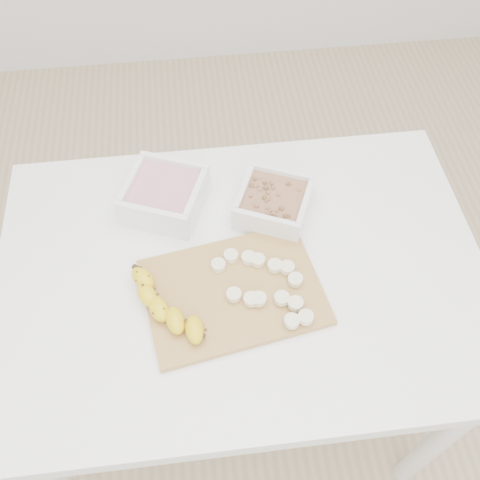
{
  "coord_description": "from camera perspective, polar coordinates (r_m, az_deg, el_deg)",
  "views": [
    {
      "loc": [
        -0.07,
        -0.58,
        1.67
      ],
      "look_at": [
        0.0,
        0.03,
        0.81
      ],
      "focal_mm": 40.0,
      "sensor_mm": 36.0,
      "label": 1
    }
  ],
  "objects": [
    {
      "name": "cutting_board",
      "position": [
        1.05,
        -0.75,
        -5.56
      ],
      "size": [
        0.38,
        0.3,
        0.01
      ],
      "primitive_type": "cube",
      "rotation": [
        0.0,
        0.0,
        0.17
      ],
      "color": "#A57B41",
      "rests_on": "table"
    },
    {
      "name": "table",
      "position": [
        1.17,
        0.17,
        -5.59
      ],
      "size": [
        1.0,
        0.7,
        0.75
      ],
      "color": "white",
      "rests_on": "ground"
    },
    {
      "name": "ground",
      "position": [
        1.77,
        0.12,
        -16.11
      ],
      "size": [
        3.5,
        3.5,
        0.0
      ],
      "primitive_type": "plane",
      "color": "#C6AD89",
      "rests_on": "ground"
    },
    {
      "name": "banana_slices",
      "position": [
        1.05,
        2.81,
        -4.72
      ],
      "size": [
        0.18,
        0.19,
        0.02
      ],
      "color": "beige",
      "rests_on": "cutting_board"
    },
    {
      "name": "bowl_granola",
      "position": [
        1.15,
        3.61,
        3.98
      ],
      "size": [
        0.19,
        0.19,
        0.07
      ],
      "color": "white",
      "rests_on": "table"
    },
    {
      "name": "bowl_yogurt",
      "position": [
        1.17,
        -8.04,
        4.82
      ],
      "size": [
        0.21,
        0.21,
        0.07
      ],
      "color": "white",
      "rests_on": "table"
    },
    {
      "name": "banana",
      "position": [
        1.02,
        -7.82,
        -7.09
      ],
      "size": [
        0.14,
        0.2,
        0.03
      ],
      "primitive_type": null,
      "rotation": [
        0.0,
        0.0,
        0.45
      ],
      "color": "yellow",
      "rests_on": "cutting_board"
    }
  ]
}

